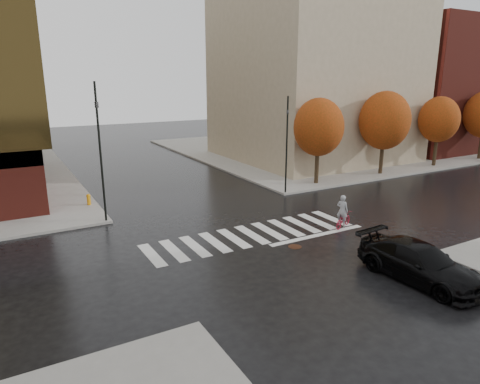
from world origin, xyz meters
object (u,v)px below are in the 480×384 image
at_px(traffic_light_nw, 100,143).
at_px(traffic_light_ne, 287,140).
at_px(fire_hydrant, 89,199).
at_px(cyclist, 343,216).
at_px(sedan, 419,262).

height_order(traffic_light_nw, traffic_light_ne, traffic_light_nw).
bearing_deg(fire_hydrant, traffic_light_ne, -16.07).
distance_m(cyclist, traffic_light_ne, 8.11).
relative_size(cyclist, traffic_light_ne, 0.28).
height_order(traffic_light_nw, fire_hydrant, traffic_light_nw).
distance_m(traffic_light_ne, fire_hydrant, 13.79).
bearing_deg(traffic_light_ne, sedan, 89.44).
bearing_deg(sedan, fire_hydrant, 115.53).
height_order(cyclist, traffic_light_ne, traffic_light_ne).
height_order(traffic_light_ne, fire_hydrant, traffic_light_ne).
bearing_deg(traffic_light_nw, fire_hydrant, 167.15).
bearing_deg(traffic_light_ne, traffic_light_nw, 11.97).
relative_size(traffic_light_nw, traffic_light_ne, 1.15).
xyz_separation_m(sedan, cyclist, (1.73, 6.37, -0.13)).
bearing_deg(cyclist, fire_hydrant, 23.45).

